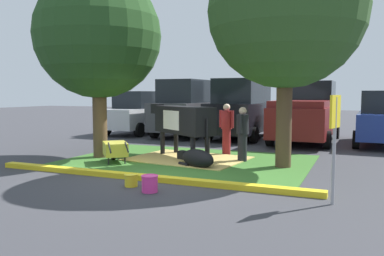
% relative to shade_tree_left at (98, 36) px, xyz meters
% --- Properties ---
extents(ground_plane, '(80.00, 80.00, 0.00)m').
position_rel_shade_tree_left_xyz_m(ground_plane, '(2.84, -1.77, -3.60)').
color(ground_plane, '#38383D').
extents(grass_island, '(6.75, 4.90, 0.02)m').
position_rel_shade_tree_left_xyz_m(grass_island, '(2.67, 0.39, -3.59)').
color(grass_island, '#386B28').
rests_on(grass_island, ground).
extents(curb_yellow, '(7.95, 0.24, 0.12)m').
position_rel_shade_tree_left_xyz_m(curb_yellow, '(2.67, -2.21, -3.54)').
color(curb_yellow, yellow).
rests_on(curb_yellow, ground).
extents(hay_bedding, '(3.46, 2.76, 0.04)m').
position_rel_shade_tree_left_xyz_m(hay_bedding, '(2.58, 0.67, -3.58)').
color(hay_bedding, tan).
rests_on(hay_bedding, ground).
extents(shade_tree_left, '(3.69, 3.69, 5.47)m').
position_rel_shade_tree_left_xyz_m(shade_tree_left, '(0.00, 0.00, 0.00)').
color(shade_tree_left, brown).
rests_on(shade_tree_left, ground).
extents(shade_tree_right, '(3.98, 3.98, 6.03)m').
position_rel_shade_tree_left_xyz_m(shade_tree_right, '(5.35, 0.51, 0.41)').
color(shade_tree_right, '#4C3823').
rests_on(shade_tree_right, ground).
extents(cow_holstein, '(2.79, 2.08, 1.58)m').
position_rel_shade_tree_left_xyz_m(cow_holstein, '(2.26, 0.93, -2.48)').
color(cow_holstein, black).
rests_on(cow_holstein, ground).
extents(calf_lying, '(1.31, 0.92, 0.48)m').
position_rel_shade_tree_left_xyz_m(calf_lying, '(3.28, -0.36, -3.36)').
color(calf_lying, black).
rests_on(calf_lying, ground).
extents(person_handler, '(0.51, 0.34, 1.60)m').
position_rel_shade_tree_left_xyz_m(person_handler, '(3.33, 1.96, -2.74)').
color(person_handler, maroon).
rests_on(person_handler, ground).
extents(person_visitor_near, '(0.34, 0.53, 1.54)m').
position_rel_shade_tree_left_xyz_m(person_visitor_near, '(4.13, 0.92, -2.78)').
color(person_visitor_near, black).
rests_on(person_visitor_near, ground).
extents(wheelbarrow, '(1.30, 1.40, 0.63)m').
position_rel_shade_tree_left_xyz_m(wheelbarrow, '(0.94, -0.63, -3.22)').
color(wheelbarrow, gold).
rests_on(wheelbarrow, ground).
extents(parking_sign, '(0.15, 0.44, 1.90)m').
position_rel_shade_tree_left_xyz_m(parking_sign, '(6.76, -2.64, -2.26)').
color(parking_sign, '#99999E').
rests_on(parking_sign, ground).
extents(bucket_yellow, '(0.29, 0.29, 0.26)m').
position_rel_shade_tree_left_xyz_m(bucket_yellow, '(2.83, -2.85, -3.47)').
color(bucket_yellow, yellow).
rests_on(bucket_yellow, ground).
extents(bucket_pink, '(0.34, 0.34, 0.33)m').
position_rel_shade_tree_left_xyz_m(bucket_pink, '(3.41, -3.11, -3.43)').
color(bucket_pink, '#EA3893').
rests_on(bucket_pink, ground).
extents(sedan_silver, '(2.12, 4.45, 2.02)m').
position_rel_shade_tree_left_xyz_m(sedan_silver, '(-2.63, 6.74, -2.62)').
color(sedan_silver, silver).
rests_on(sedan_silver, ground).
extents(suv_dark_grey, '(2.22, 4.65, 2.52)m').
position_rel_shade_tree_left_xyz_m(suv_dark_grey, '(0.00, 6.70, -2.33)').
color(suv_dark_grey, '#3D3D42').
rests_on(suv_dark_grey, ground).
extents(suv_black, '(2.22, 4.65, 2.52)m').
position_rel_shade_tree_left_xyz_m(suv_black, '(2.50, 6.69, -2.33)').
color(suv_black, black).
rests_on(suv_black, ground).
extents(pickup_truck_maroon, '(2.34, 5.46, 2.42)m').
position_rel_shade_tree_left_xyz_m(pickup_truck_maroon, '(5.20, 6.41, -2.49)').
color(pickup_truck_maroon, maroon).
rests_on(pickup_truck_maroon, ground).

